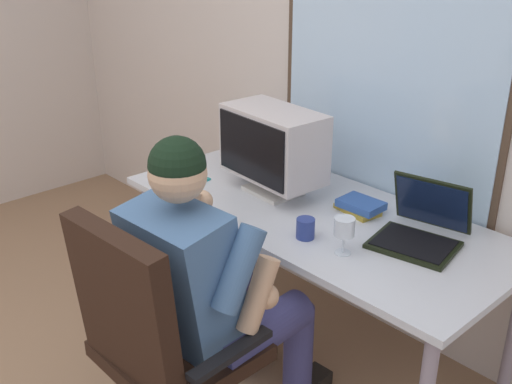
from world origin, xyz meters
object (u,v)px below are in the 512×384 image
Objects in this scene: coffee_mug at (305,228)px; person_seated at (212,284)px; desk at (313,225)px; desk_speaker at (247,145)px; book_stack at (360,206)px; cd_case at (191,179)px; office_chair at (154,335)px; wine_glass at (344,229)px; laptop at (422,225)px; crt_monitor at (273,145)px.

person_seated is at bearing -99.23° from coffee_mug.
desk is 0.63m from person_seated.
desk_speaker is 0.94× the size of book_stack.
book_stack reaches higher than cd_case.
book_stack is (0.77, -0.05, -0.07)m from desk_speaker.
desk_speaker is 0.86m from coffee_mug.
office_chair is 0.77m from wine_glass.
office_chair is 0.71m from coffee_mug.
office_chair reaches higher than desk_speaker.
person_seated is at bearing -119.85° from wine_glass.
person_seated reaches higher than office_chair.
cd_case is at bearing -165.20° from laptop.
desk is at bearing -15.93° from desk_speaker.
book_stack is at bearing -3.41° from desk_speaker.
office_chair is at bearing -44.70° from cd_case.
cd_case is at bearing 178.97° from wine_glass.
crt_monitor is (-0.35, 0.89, 0.38)m from office_chair.
office_chair is 12.47× the size of coffee_mug.
crt_monitor is 0.47m from cd_case.
desk_speaker is at bearing 123.80° from office_chair.
crt_monitor reaches higher than book_stack.
wine_glass is 0.72× the size of book_stack.
office_chair is at bearing -87.15° from person_seated.
person_seated reaches higher than laptop.
desk is 21.41× the size of coffee_mug.
office_chair is at bearing -56.20° from desk_speaker.
person_seated is at bearing 92.85° from office_chair.
crt_monitor reaches higher than coffee_mug.
desk is 0.41m from wine_glass.
book_stack is (0.14, 0.13, 0.10)m from desk.
book_stack is at bearing 21.99° from cd_case.
office_chair reaches higher than book_stack.
person_seated reaches higher than coffee_mug.
person_seated is 15.35× the size of coffee_mug.
crt_monitor is at bearing 26.44° from cd_case.
laptop reaches higher than book_stack.
office_chair reaches higher than cd_case.
desk_speaker reaches higher than coffee_mug.
desk_speaker reaches higher than wine_glass.
office_chair is 1.03m from crt_monitor.
person_seated is (0.08, -0.62, 0.00)m from desk.
person_seated reaches higher than book_stack.
crt_monitor is 2.59× the size of desk_speaker.
desk_speaker is (-1.08, 0.07, 0.03)m from laptop.
person_seated is (-0.01, 0.26, 0.08)m from office_chair.
desk_speaker is at bearing 153.29° from coffee_mug.
office_chair is 6.61× the size of cd_case.
desk is at bearing -166.70° from laptop.
book_stack is at bearing 118.84° from wine_glass.
cd_case is (-0.95, 0.02, -0.10)m from wine_glass.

